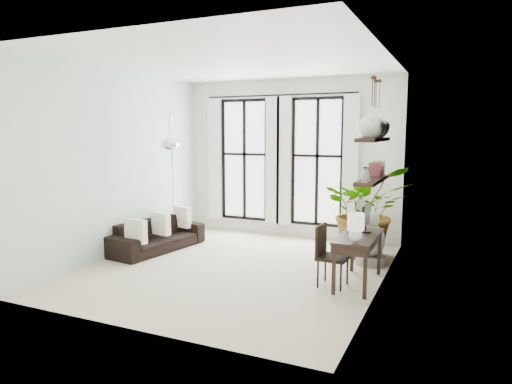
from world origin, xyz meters
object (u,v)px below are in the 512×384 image
Objects in this scene: sofa at (157,235)px; buddha at (371,243)px; desk_chair at (328,251)px; arc_lamp at (171,146)px; plant at (367,210)px; desk at (358,238)px.

buddha is (3.75, 0.67, 0.09)m from sofa.
arc_lamp reaches higher than desk_chair.
plant is 1.86× the size of desk_chair.
sofa is 3.42m from desk_chair.
arc_lamp is at bearing 165.89° from desk_chair.
buddha is (-0.00, 1.12, -0.32)m from desk.
desk is (0.19, -1.68, -0.12)m from plant.
arc_lamp is 2.89× the size of buddha.
arc_lamp is at bearing 167.18° from desk.
desk is 0.48× the size of arc_lamp.
sofa is 1.67m from arc_lamp.
desk is 0.46m from desk_chair.
desk is 1.40× the size of buddha.
desk is at bearing -88.26° from sofa.
plant is at bearing 108.67° from buddha.
sofa is 1.55× the size of desk.
buddha is at bearing -71.28° from sofa.
plant is 1.86m from desk_chair.
arc_lamp is (-3.45, -0.85, 1.09)m from plant.
buddha reaches higher than sofa.
buddha is at bearing 4.56° from arc_lamp.
desk reaches higher than desk_chair.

